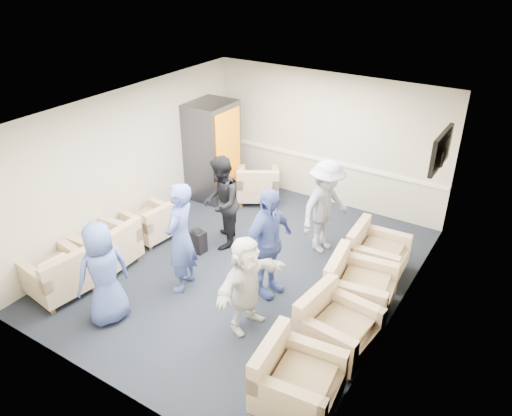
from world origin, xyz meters
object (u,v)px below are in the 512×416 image
Objects in this scene: person_back_left at (221,203)px; person_back_right at (326,207)px; armchair_corner at (258,186)px; person_mid_right at (268,244)px; armchair_right_midfar at (356,288)px; armchair_right_far at (374,254)px; armchair_right_midnear at (334,328)px; person_front_left at (103,274)px; armchair_left_far at (153,223)px; vending_machine at (212,151)px; armchair_left_near at (60,276)px; armchair_right_near at (294,381)px; person_mid_left at (181,238)px; armchair_left_mid at (109,248)px; person_front_right at (246,284)px.

person_back_right is at bearing 87.61° from person_back_left.
person_mid_right is (1.77, -2.56, 0.55)m from armchair_corner.
armchair_right_midfar is 1.04m from armchair_right_far.
person_mid_right is at bearing -172.50° from person_back_right.
armchair_right_midnear is at bearing -136.66° from person_back_right.
person_front_left reaches higher than armchair_corner.
armchair_left_far is 0.42× the size of vending_machine.
armchair_left_far is at bearing -135.52° from person_front_left.
person_front_left reaches higher than armchair_left_far.
armchair_right_near reaches higher than armchair_left_near.
armchair_right_midnear is at bearing -102.47° from person_mid_right.
vending_machine reaches higher than person_mid_left.
person_mid_right is (2.61, 0.81, 0.54)m from armchair_left_mid.
vending_machine is 1.15× the size of person_mid_right.
vending_machine is at bearing 60.95° from armchair_right_midnear.
armchair_left_far is (0.05, 2.01, -0.03)m from armchair_left_near.
armchair_corner is at bearing 51.09° from armchair_right_midnear.
armchair_corner is 0.74× the size of person_front_left.
person_front_right is at bearing 136.39° from person_front_left.
person_mid_left is at bearing 103.10° from armchair_right_midfar.
armchair_left_far is 3.91m from armchair_right_midfar.
vending_machine reaches higher than person_front_right.
person_back_right reaches higher than armchair_right_far.
armchair_right_midfar reaches higher than armchair_left_mid.
armchair_right_midfar is 0.65× the size of person_front_left.
armchair_left_near is 0.61× the size of person_front_left.
armchair_left_near and armchair_right_far have the same top height.
person_mid_right is at bearing 90.75° from armchair_left_far.
armchair_left_mid is 0.77× the size of armchair_corner.
person_back_left is at bearing 53.81° from person_front_right.
armchair_left_mid is 0.90× the size of armchair_right_near.
armchair_left_near is 1.13× the size of armchair_left_far.
armchair_right_far is at bearing 11.50° from armchair_right_midnear.
armchair_right_midfar is at bearing 113.53° from armchair_corner.
person_front_right is (2.75, -1.06, 0.42)m from armchair_left_far.
person_mid_left reaches higher than person_back_left.
armchair_right_midnear is (4.00, -0.85, 0.05)m from armchair_left_far.
vending_machine is 3.57m from person_mid_right.
vending_machine reaches higher than armchair_left_far.
person_front_right is at bearing 15.06° from person_back_left.
armchair_right_far is 4.26m from person_front_left.
armchair_right_midnear reaches higher than armchair_left_far.
armchair_right_near is at bearing -179.88° from armchair_right_far.
armchair_right_midfar is at bearing -35.34° from person_front_right.
person_mid_left is (1.46, 1.17, 0.56)m from armchair_left_near.
armchair_right_near is 1.08m from armchair_right_midnear.
armchair_corner is 1.90m from person_back_left.
person_mid_left reaches higher than armchair_right_midnear.
person_back_right is at bearing 34.60° from armchair_right_midnear.
person_mid_left reaches higher than armchair_left_near.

